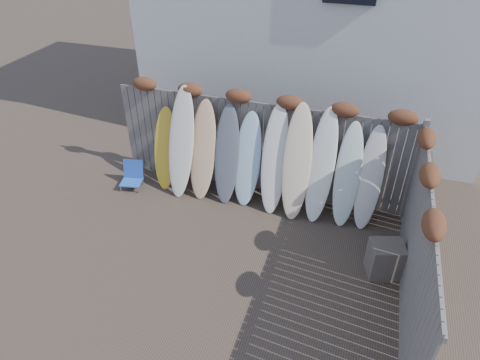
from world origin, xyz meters
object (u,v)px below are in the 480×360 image
(beach_chair, at_px, (132,175))
(lattice_panel, at_px, (418,218))
(wooden_crate, at_px, (385,259))
(surfboard_0, at_px, (165,149))

(beach_chair, distance_m, lattice_panel, 5.73)
(wooden_crate, xyz_separation_m, surfboard_0, (-4.60, 1.33, 0.55))
(wooden_crate, relative_size, surfboard_0, 0.35)
(beach_chair, height_order, surfboard_0, surfboard_0)
(beach_chair, xyz_separation_m, surfboard_0, (0.69, 0.33, 0.60))
(beach_chair, relative_size, lattice_panel, 0.31)
(beach_chair, height_order, wooden_crate, wooden_crate)
(beach_chair, bearing_deg, wooden_crate, -10.69)
(lattice_panel, relative_size, surfboard_0, 1.03)
(lattice_panel, distance_m, surfboard_0, 5.05)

